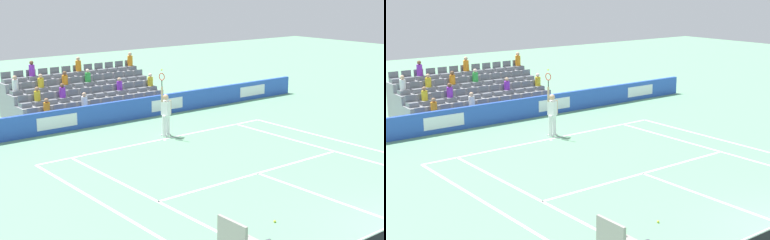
% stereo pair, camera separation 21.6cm
% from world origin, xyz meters
% --- Properties ---
extents(line_baseline, '(10.97, 0.10, 0.01)m').
position_xyz_m(line_baseline, '(0.00, -11.89, 0.00)').
color(line_baseline, white).
rests_on(line_baseline, ground).
extents(line_service, '(8.23, 0.10, 0.01)m').
position_xyz_m(line_service, '(0.00, -6.40, 0.00)').
color(line_service, white).
rests_on(line_service, ground).
extents(line_centre_service, '(0.10, 6.40, 0.01)m').
position_xyz_m(line_centre_service, '(0.00, -3.20, 0.00)').
color(line_centre_service, white).
rests_on(line_centre_service, ground).
extents(line_singles_sideline_left, '(0.10, 11.89, 0.01)m').
position_xyz_m(line_singles_sideline_left, '(4.12, -5.95, 0.00)').
color(line_singles_sideline_left, white).
rests_on(line_singles_sideline_left, ground).
extents(line_singles_sideline_right, '(0.10, 11.89, 0.01)m').
position_xyz_m(line_singles_sideline_right, '(-4.12, -5.95, 0.00)').
color(line_singles_sideline_right, white).
rests_on(line_singles_sideline_right, ground).
extents(line_doubles_sideline_left, '(0.10, 11.89, 0.01)m').
position_xyz_m(line_doubles_sideline_left, '(5.49, -5.95, 0.00)').
color(line_doubles_sideline_left, white).
rests_on(line_doubles_sideline_left, ground).
extents(line_doubles_sideline_right, '(0.10, 11.89, 0.01)m').
position_xyz_m(line_doubles_sideline_right, '(-5.49, -5.95, 0.00)').
color(line_doubles_sideline_right, white).
rests_on(line_doubles_sideline_right, ground).
extents(line_centre_mark, '(0.10, 0.20, 0.01)m').
position_xyz_m(line_centre_mark, '(0.00, -11.79, 0.00)').
color(line_centre_mark, white).
rests_on(line_centre_mark, ground).
extents(sponsor_barrier, '(23.20, 0.22, 0.97)m').
position_xyz_m(sponsor_barrier, '(0.00, -15.62, 0.49)').
color(sponsor_barrier, blue).
rests_on(sponsor_barrier, ground).
extents(tennis_player, '(0.53, 0.40, 2.85)m').
position_xyz_m(tennis_player, '(-0.41, -12.21, 0.99)').
color(tennis_player, white).
rests_on(tennis_player, ground).
extents(stadium_stand, '(7.44, 3.80, 2.62)m').
position_xyz_m(stadium_stand, '(0.01, -18.56, 0.69)').
color(stadium_stand, gray).
rests_on(stadium_stand, ground).
extents(loose_tennis_ball, '(0.07, 0.07, 0.07)m').
position_xyz_m(loose_tennis_ball, '(2.53, -3.23, 0.03)').
color(loose_tennis_ball, '#D1E533').
rests_on(loose_tennis_ball, ground).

